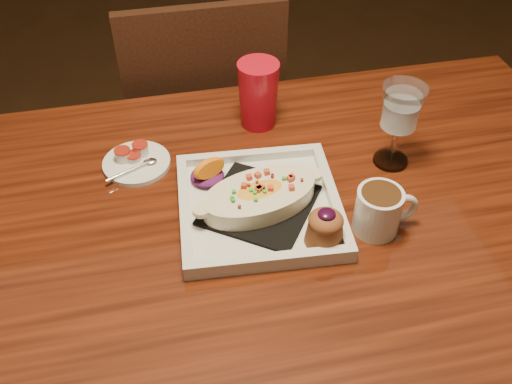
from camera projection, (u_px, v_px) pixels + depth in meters
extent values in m
cube|color=maroon|center=(247.00, 232.00, 1.04)|extent=(1.50, 0.90, 0.04)
cylinder|color=black|center=(448.00, 193.00, 1.66)|extent=(0.07, 0.07, 0.71)
cube|color=black|center=(202.00, 129.00, 1.73)|extent=(0.42, 0.42, 0.04)
cylinder|color=black|center=(246.00, 145.00, 2.03)|extent=(0.04, 0.04, 0.45)
cylinder|color=black|center=(151.00, 158.00, 1.98)|extent=(0.04, 0.04, 0.45)
cylinder|color=black|center=(268.00, 212.00, 1.79)|extent=(0.04, 0.04, 0.45)
cylinder|color=black|center=(160.00, 228.00, 1.74)|extent=(0.04, 0.04, 0.45)
cube|color=black|center=(206.00, 94.00, 1.42)|extent=(0.40, 0.03, 0.46)
cube|color=silver|center=(259.00, 208.00, 1.05)|extent=(0.31, 0.31, 0.01)
cube|color=black|center=(259.00, 205.00, 1.04)|extent=(0.25, 0.25, 0.01)
ellipsoid|color=yellow|center=(260.00, 196.00, 1.03)|extent=(0.20, 0.13, 0.03)
ellipsoid|color=#571457|center=(207.00, 176.00, 1.09)|extent=(0.07, 0.07, 0.02)
cone|color=brown|center=(325.00, 231.00, 0.96)|extent=(0.07, 0.07, 0.05)
ellipsoid|color=brown|center=(326.00, 221.00, 0.95)|extent=(0.06, 0.06, 0.03)
ellipsoid|color=black|center=(327.00, 214.00, 0.94)|extent=(0.03, 0.03, 0.01)
cylinder|color=silver|center=(378.00, 211.00, 0.99)|extent=(0.08, 0.08, 0.09)
cylinder|color=#351E0E|center=(381.00, 197.00, 0.97)|extent=(0.07, 0.07, 0.02)
torus|color=silver|center=(401.00, 208.00, 1.00)|extent=(0.06, 0.02, 0.06)
cylinder|color=silver|center=(390.00, 160.00, 1.15)|extent=(0.07, 0.07, 0.01)
cylinder|color=silver|center=(394.00, 144.00, 1.12)|extent=(0.01, 0.01, 0.08)
cone|color=silver|center=(401.00, 108.00, 1.07)|extent=(0.08, 0.08, 0.09)
cylinder|color=silver|center=(137.00, 163.00, 1.14)|extent=(0.14, 0.14, 0.01)
cylinder|color=silver|center=(123.00, 155.00, 1.14)|extent=(0.03, 0.03, 0.02)
cylinder|color=#B42416|center=(122.00, 150.00, 1.13)|extent=(0.03, 0.03, 0.00)
cylinder|color=silver|center=(141.00, 149.00, 1.15)|extent=(0.03, 0.03, 0.02)
cylinder|color=#B42416|center=(140.00, 145.00, 1.14)|extent=(0.03, 0.03, 0.00)
cylinder|color=silver|center=(134.00, 159.00, 1.14)|extent=(0.03, 0.03, 0.02)
cylinder|color=#B42416|center=(133.00, 155.00, 1.13)|extent=(0.03, 0.03, 0.00)
cone|color=red|center=(258.00, 95.00, 1.20)|extent=(0.09, 0.09, 0.15)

